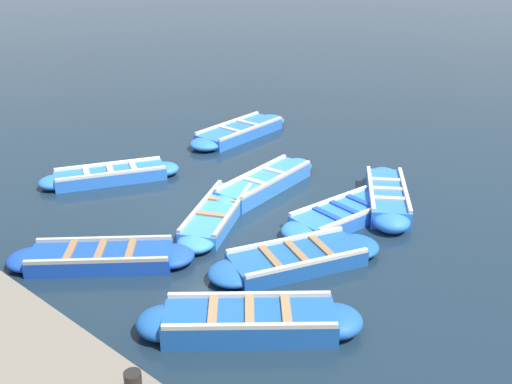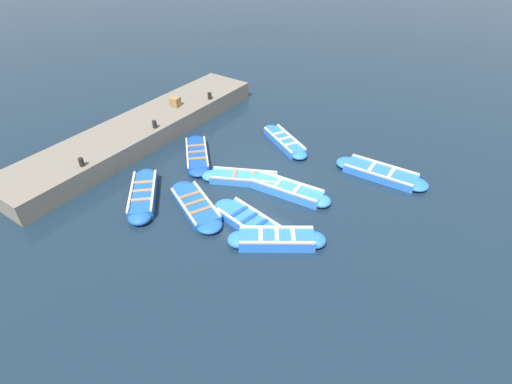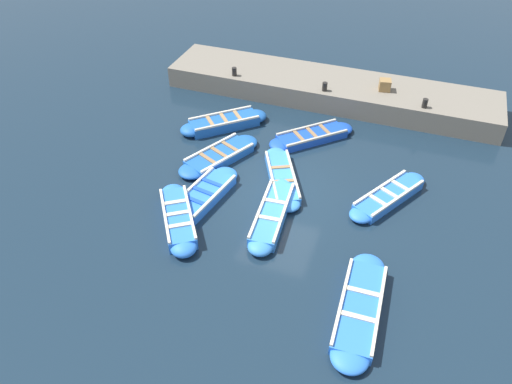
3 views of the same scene
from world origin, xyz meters
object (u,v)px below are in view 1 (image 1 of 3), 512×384
(boat_stern_in, at_px, (345,215))
(boat_end_of_row, at_px, (111,175))
(boat_outer_left, at_px, (101,258))
(boat_tucked, at_px, (387,197))
(boat_broadside, at_px, (240,131))
(buoy_orange_near, at_px, (63,184))
(boat_outer_right, at_px, (218,213))
(boat_near_quay, at_px, (297,259))
(boat_alongside, at_px, (250,322))
(boat_centre, at_px, (265,183))

(boat_stern_in, bearing_deg, boat_end_of_row, -70.79)
(boat_outer_left, height_order, boat_tucked, boat_tucked)
(boat_broadside, bearing_deg, buoy_orange_near, -5.08)
(boat_outer_left, bearing_deg, buoy_orange_near, -112.34)
(boat_end_of_row, height_order, boat_tucked, boat_tucked)
(boat_outer_right, bearing_deg, boat_outer_left, -5.91)
(boat_end_of_row, height_order, boat_outer_right, boat_end_of_row)
(boat_broadside, relative_size, boat_near_quay, 1.12)
(boat_outer_left, height_order, boat_outer_right, boat_outer_left)
(boat_outer_left, relative_size, boat_outer_right, 0.89)
(boat_broadside, xyz_separation_m, boat_outer_right, (4.46, 3.47, -0.01))
(boat_tucked, xyz_separation_m, buoy_orange_near, (4.31, -6.33, -0.07))
(boat_end_of_row, xyz_separation_m, boat_broadside, (-4.67, 0.03, 0.01))
(boat_outer_left, bearing_deg, boat_stern_in, 152.27)
(boat_alongside, bearing_deg, boat_near_quay, -161.86)
(boat_broadside, distance_m, boat_outer_right, 5.65)
(boat_outer_left, bearing_deg, boat_broadside, -156.21)
(boat_centre, bearing_deg, boat_tucked, 114.11)
(boat_stern_in, xyz_separation_m, boat_tucked, (-1.32, 0.26, 0.05))
(boat_alongside, xyz_separation_m, boat_outer_left, (0.30, -3.43, -0.04))
(boat_stern_in, bearing_deg, boat_tucked, 168.86)
(boat_outer_left, distance_m, boat_outer_right, 2.79)
(boat_centre, bearing_deg, boat_alongside, 38.16)
(boat_stern_in, height_order, buoy_orange_near, boat_stern_in)
(boat_near_quay, bearing_deg, boat_alongside, 18.14)
(boat_alongside, distance_m, boat_outer_right, 3.99)
(boat_outer_right, bearing_deg, boat_tucked, 142.51)
(boat_outer_right, bearing_deg, buoy_orange_near, -72.54)
(boat_stern_in, bearing_deg, boat_outer_left, -27.73)
(boat_outer_left, relative_size, boat_broadside, 0.78)
(boat_outer_right, height_order, boat_tucked, boat_tucked)
(boat_outer_left, xyz_separation_m, boat_near_quay, (-2.35, 2.76, -0.00))
(boat_centre, height_order, boat_outer_left, boat_centre)
(boat_alongside, xyz_separation_m, boat_stern_in, (-4.21, -1.06, -0.04))
(boat_centre, distance_m, boat_tucked, 2.87)
(boat_near_quay, bearing_deg, boat_end_of_row, -92.04)
(boat_outer_left, height_order, boat_broadside, boat_broadside)
(boat_stern_in, bearing_deg, boat_outer_right, -50.17)
(boat_end_of_row, relative_size, boat_stern_in, 0.98)
(boat_end_of_row, bearing_deg, boat_centre, 122.93)
(buoy_orange_near, bearing_deg, boat_tucked, 124.25)
(boat_alongside, height_order, boat_end_of_row, boat_alongside)
(boat_near_quay, xyz_separation_m, boat_tucked, (-3.48, -0.13, 0.05))
(boat_outer_left, distance_m, boat_broadside, 7.90)
(boat_near_quay, xyz_separation_m, boat_outer_right, (-0.42, -2.47, -0.00))
(boat_stern_in, relative_size, buoy_orange_near, 13.23)
(boat_near_quay, relative_size, boat_outer_right, 1.01)
(boat_stern_in, xyz_separation_m, boat_outer_left, (4.51, -2.37, -0.00))
(boat_tucked, bearing_deg, boat_centre, -65.89)
(boat_alongside, relative_size, boat_outer_left, 1.03)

